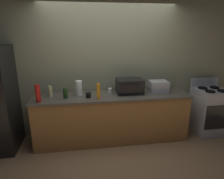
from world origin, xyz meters
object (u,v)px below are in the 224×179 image
microwave (130,86)px  bottle_dish_soap (98,91)px  stove_range (209,111)px  mug_black (88,95)px  bottle_hot_sauce (38,93)px  mug_white (110,90)px  bottle_vinegar (50,91)px  bottle_wine (65,93)px  paper_towel_roll (79,88)px  toaster_oven (158,86)px

microwave → bottle_dish_soap: bearing=-158.4°
stove_range → mug_black: 2.48m
stove_range → bottle_hot_sauce: 3.30m
bottle_dish_soap → mug_white: (0.25, 0.31, -0.09)m
stove_range → bottle_dish_soap: 2.34m
bottle_dish_soap → mug_white: 0.41m
microwave → bottle_vinegar: 1.43m
mug_white → bottle_wine: bearing=-166.4°
stove_range → bottle_wine: 2.87m
stove_range → bottle_vinegar: bearing=178.8°
bottle_vinegar → mug_black: bottle_vinegar is taller
microwave → paper_towel_roll: (-0.93, 0.00, 0.00)m
stove_range → paper_towel_roll: paper_towel_roll is taller
bottle_wine → bottle_dish_soap: bottle_dish_soap is taller
bottle_vinegar → paper_towel_roll: bearing=-1.7°
stove_range → microwave: 1.76m
microwave → mug_white: bearing=167.8°
microwave → bottle_hot_sauce: bottle_hot_sauce is taller
microwave → bottle_vinegar: (-1.43, 0.02, -0.04)m
stove_range → toaster_oven: bearing=176.9°
microwave → bottle_hot_sauce: 1.60m
microwave → mug_white: (-0.35, 0.08, -0.09)m
paper_towel_roll → bottle_vinegar: (-0.50, 0.01, -0.04)m
toaster_oven → bottle_hot_sauce: bottle_hot_sauce is taller
toaster_oven → mug_white: (-0.92, 0.06, -0.06)m
bottle_wine → bottle_vinegar: 0.30m
bottle_hot_sauce → mug_black: 0.83m
mug_black → bottle_vinegar: bearing=166.5°
microwave → bottle_dish_soap: (-0.60, -0.24, 0.00)m
bottle_dish_soap → mug_white: size_ratio=2.99×
paper_towel_roll → microwave: bearing=-0.1°
bottle_hot_sauce → mug_white: bearing=14.3°
mug_black → bottle_hot_sauce: bearing=-173.4°
bottle_wine → bottle_hot_sauce: (-0.42, -0.12, 0.05)m
paper_towel_roll → mug_white: size_ratio=2.98×
stove_range → mug_black: size_ratio=11.71×
mug_black → paper_towel_roll: bearing=137.9°
bottle_wine → bottle_vinegar: bearing=153.4°
bottle_dish_soap → mug_black: size_ratio=2.94×
paper_towel_roll → bottle_dish_soap: same height
paper_towel_roll → bottle_hot_sauce: 0.70m
paper_towel_roll → mug_black: (0.16, -0.14, -0.09)m
microwave → bottle_wine: (-1.16, -0.12, -0.04)m
paper_towel_roll → mug_black: paper_towel_roll is taller
toaster_oven → mug_black: (-1.33, -0.15, -0.06)m
toaster_oven → bottle_vinegar: size_ratio=1.74×
mug_black → stove_range: bearing=2.2°
microwave → bottle_vinegar: size_ratio=2.46×
paper_towel_roll → bottle_hot_sauce: bearing=-160.0°
stove_range → paper_towel_roll: 2.65m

